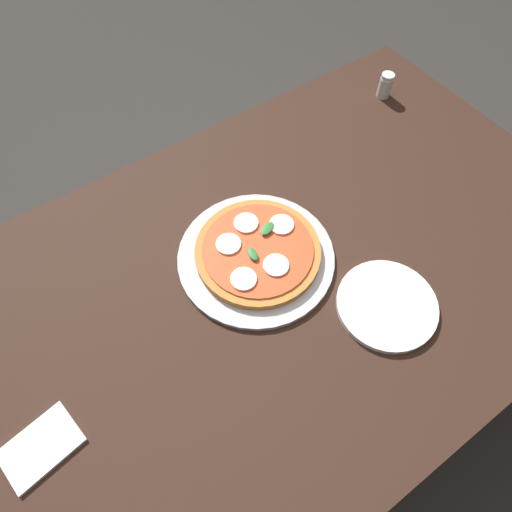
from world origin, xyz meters
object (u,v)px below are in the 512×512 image
at_px(pizza, 258,251).
at_px(pepper_shaker, 385,85).
at_px(dining_table, 282,289).
at_px(plate_white, 387,305).
at_px(serving_tray, 256,257).
at_px(napkin, 41,447).

bearing_deg(pizza, pepper_shaker, 22.03).
height_order(dining_table, plate_white, plate_white).
xyz_separation_m(serving_tray, napkin, (-0.53, -0.11, -0.00)).
distance_m(pizza, plate_white, 0.29).
bearing_deg(pepper_shaker, napkin, -162.78).
relative_size(serving_tray, plate_white, 1.66).
xyz_separation_m(pizza, plate_white, (0.15, -0.25, -0.02)).
bearing_deg(plate_white, napkin, 168.36).
bearing_deg(pizza, plate_white, -59.00).
relative_size(dining_table, serving_tray, 4.32).
bearing_deg(plate_white, serving_tray, 122.16).
distance_m(serving_tray, napkin, 0.54).
distance_m(plate_white, pepper_shaker, 0.66).
relative_size(pizza, napkin, 2.10).
relative_size(napkin, pepper_shaker, 1.87).
bearing_deg(pepper_shaker, plate_white, -132.27).
xyz_separation_m(serving_tray, pizza, (0.01, 0.00, 0.02)).
bearing_deg(pizza, napkin, -168.46).
bearing_deg(napkin, dining_table, 5.19).
xyz_separation_m(serving_tray, plate_white, (0.16, -0.25, 0.00)).
bearing_deg(serving_tray, napkin, -168.54).
xyz_separation_m(pizza, napkin, (-0.53, -0.11, -0.02)).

